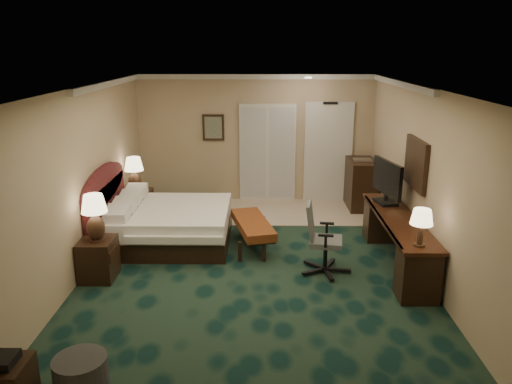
{
  "coord_description": "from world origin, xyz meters",
  "views": [
    {
      "loc": [
        0.11,
        -6.78,
        3.26
      ],
      "look_at": [
        0.04,
        0.6,
        1.09
      ],
      "focal_mm": 35.0,
      "sensor_mm": 36.0,
      "label": 1
    }
  ],
  "objects_px": {
    "bed_bench": "(253,234)",
    "desk": "(397,242)",
    "lamp_far": "(134,175)",
    "ottoman": "(81,375)",
    "bed": "(172,225)",
    "lamp_near": "(95,218)",
    "desk_chair": "(326,238)",
    "nightstand_near": "(98,259)",
    "nightstand_far": "(139,206)",
    "minibar": "(361,184)",
    "tv": "(387,182)"
  },
  "relations": [
    {
      "from": "bed_bench",
      "to": "desk",
      "type": "height_order",
      "value": "desk"
    },
    {
      "from": "lamp_far",
      "to": "ottoman",
      "type": "relative_size",
      "value": 1.27
    },
    {
      "from": "ottoman",
      "to": "bed",
      "type": "bearing_deg",
      "value": 86.84
    },
    {
      "from": "lamp_near",
      "to": "desk_chair",
      "type": "distance_m",
      "value": 3.33
    },
    {
      "from": "nightstand_near",
      "to": "nightstand_far",
      "type": "relative_size",
      "value": 0.98
    },
    {
      "from": "nightstand_far",
      "to": "desk",
      "type": "xyz_separation_m",
      "value": [
        4.43,
        -1.94,
        0.08
      ]
    },
    {
      "from": "lamp_near",
      "to": "desk_chair",
      "type": "height_order",
      "value": "lamp_near"
    },
    {
      "from": "nightstand_near",
      "to": "lamp_near",
      "type": "bearing_deg",
      "value": -52.66
    },
    {
      "from": "lamp_near",
      "to": "nightstand_far",
      "type": "bearing_deg",
      "value": 90.35
    },
    {
      "from": "nightstand_near",
      "to": "bed",
      "type": "bearing_deg",
      "value": 59.46
    },
    {
      "from": "ottoman",
      "to": "desk",
      "type": "bearing_deg",
      "value": 38.04
    },
    {
      "from": "nightstand_far",
      "to": "ottoman",
      "type": "height_order",
      "value": "nightstand_far"
    },
    {
      "from": "lamp_near",
      "to": "lamp_far",
      "type": "height_order",
      "value": "lamp_near"
    },
    {
      "from": "nightstand_near",
      "to": "desk",
      "type": "relative_size",
      "value": 0.23
    },
    {
      "from": "minibar",
      "to": "desk",
      "type": "bearing_deg",
      "value": -89.77
    },
    {
      "from": "minibar",
      "to": "nightstand_near",
      "type": "bearing_deg",
      "value": -142.79
    },
    {
      "from": "desk",
      "to": "ottoman",
      "type": "bearing_deg",
      "value": -141.96
    },
    {
      "from": "nightstand_near",
      "to": "tv",
      "type": "xyz_separation_m",
      "value": [
        4.41,
        1.24,
        0.82
      ]
    },
    {
      "from": "lamp_near",
      "to": "ottoman",
      "type": "bearing_deg",
      "value": -76.59
    },
    {
      "from": "lamp_near",
      "to": "minibar",
      "type": "bearing_deg",
      "value": 37.56
    },
    {
      "from": "lamp_near",
      "to": "bed_bench",
      "type": "distance_m",
      "value": 2.61
    },
    {
      "from": "bed",
      "to": "minibar",
      "type": "relative_size",
      "value": 1.94
    },
    {
      "from": "minibar",
      "to": "desk_chair",
      "type": "bearing_deg",
      "value": -109.59
    },
    {
      "from": "lamp_near",
      "to": "desk",
      "type": "bearing_deg",
      "value": 6.84
    },
    {
      "from": "bed_bench",
      "to": "desk_chair",
      "type": "xyz_separation_m",
      "value": [
        1.1,
        -0.96,
        0.3
      ]
    },
    {
      "from": "bed",
      "to": "lamp_near",
      "type": "distance_m",
      "value": 1.75
    },
    {
      "from": "bed",
      "to": "minibar",
      "type": "height_order",
      "value": "minibar"
    },
    {
      "from": "nightstand_far",
      "to": "lamp_near",
      "type": "bearing_deg",
      "value": -89.65
    },
    {
      "from": "lamp_far",
      "to": "minibar",
      "type": "xyz_separation_m",
      "value": [
        4.45,
        0.96,
        -0.44
      ]
    },
    {
      "from": "minibar",
      "to": "ottoman",
      "type": "bearing_deg",
      "value": -123.11
    },
    {
      "from": "nightstand_far",
      "to": "desk",
      "type": "height_order",
      "value": "desk"
    },
    {
      "from": "lamp_far",
      "to": "desk_chair",
      "type": "bearing_deg",
      "value": -32.93
    },
    {
      "from": "bed",
      "to": "nightstand_near",
      "type": "height_order",
      "value": "bed"
    },
    {
      "from": "desk",
      "to": "desk_chair",
      "type": "bearing_deg",
      "value": -166.91
    },
    {
      "from": "minibar",
      "to": "bed_bench",
      "type": "bearing_deg",
      "value": -135.68
    },
    {
      "from": "nightstand_near",
      "to": "nightstand_far",
      "type": "distance_m",
      "value": 2.44
    },
    {
      "from": "ottoman",
      "to": "minibar",
      "type": "bearing_deg",
      "value": 56.89
    },
    {
      "from": "ottoman",
      "to": "minibar",
      "type": "relative_size",
      "value": 0.52
    },
    {
      "from": "bed_bench",
      "to": "tv",
      "type": "xyz_separation_m",
      "value": [
        2.19,
        0.04,
        0.89
      ]
    },
    {
      "from": "tv",
      "to": "lamp_near",
      "type": "bearing_deg",
      "value": -176.46
    },
    {
      "from": "ottoman",
      "to": "desk",
      "type": "distance_m",
      "value": 4.86
    },
    {
      "from": "bed_bench",
      "to": "ottoman",
      "type": "distance_m",
      "value": 4.03
    },
    {
      "from": "lamp_far",
      "to": "tv",
      "type": "xyz_separation_m",
      "value": [
        4.43,
        -1.16,
        0.18
      ]
    },
    {
      "from": "bed",
      "to": "minibar",
      "type": "xyz_separation_m",
      "value": [
        3.6,
        1.97,
        0.19
      ]
    },
    {
      "from": "bed",
      "to": "lamp_near",
      "type": "bearing_deg",
      "value": -119.43
    },
    {
      "from": "lamp_far",
      "to": "bed_bench",
      "type": "relative_size",
      "value": 0.48
    },
    {
      "from": "lamp_near",
      "to": "bed_bench",
      "type": "xyz_separation_m",
      "value": [
        2.19,
        1.23,
        -0.7
      ]
    },
    {
      "from": "tv",
      "to": "desk_chair",
      "type": "distance_m",
      "value": 1.59
    },
    {
      "from": "lamp_far",
      "to": "bed_bench",
      "type": "height_order",
      "value": "lamp_far"
    },
    {
      "from": "bed_bench",
      "to": "ottoman",
      "type": "xyz_separation_m",
      "value": [
        -1.61,
        -3.69,
        -0.05
      ]
    }
  ]
}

